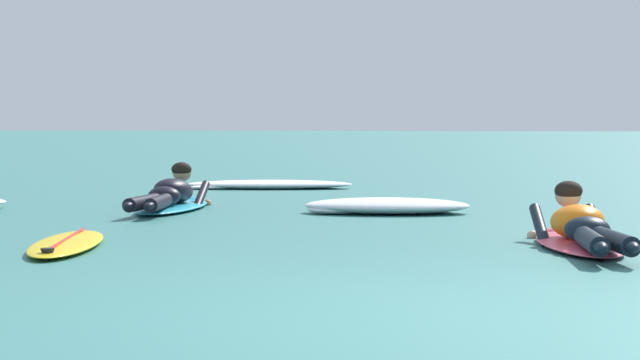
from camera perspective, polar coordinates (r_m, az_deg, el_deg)
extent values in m
plane|color=#387A75|center=(16.74, 5.92, -0.63)|extent=(120.00, 120.00, 0.00)
ellipsoid|color=#E54C66|center=(10.21, 11.07, -2.71)|extent=(0.79, 2.03, 0.07)
ellipsoid|color=#E54C66|center=(11.12, 10.16, -2.19)|extent=(0.23, 0.22, 0.06)
ellipsoid|color=orange|center=(10.24, 11.02, -1.76)|extent=(0.47, 0.70, 0.34)
ellipsoid|color=black|center=(9.87, 11.44, -2.12)|extent=(0.37, 0.32, 0.20)
cylinder|color=black|center=(9.32, 11.62, -2.60)|extent=(0.18, 0.81, 0.14)
ellipsoid|color=black|center=(8.92, 11.98, -2.84)|extent=(0.12, 0.23, 0.08)
cylinder|color=black|center=(9.35, 12.58, -2.59)|extent=(0.28, 0.81, 0.14)
ellipsoid|color=black|center=(8.97, 13.28, -2.83)|extent=(0.12, 0.23, 0.08)
cylinder|color=black|center=(10.57, 9.48, -2.04)|extent=(0.16, 0.63, 0.35)
sphere|color=tan|center=(10.97, 9.13, -2.39)|extent=(0.09, 0.09, 0.09)
cylinder|color=black|center=(10.63, 11.84, -2.04)|extent=(0.16, 0.63, 0.35)
sphere|color=tan|center=(11.01, 11.43, -2.39)|extent=(0.09, 0.09, 0.09)
sphere|color=tan|center=(10.61, 10.64, -0.61)|extent=(0.21, 0.21, 0.21)
ellipsoid|color=black|center=(10.59, 10.66, -0.45)|extent=(0.24, 0.22, 0.16)
ellipsoid|color=#2DB2D1|center=(14.06, -6.38, -1.15)|extent=(0.61, 2.17, 0.07)
ellipsoid|color=#2DB2D1|center=(15.07, -5.48, -0.84)|extent=(0.22, 0.20, 0.06)
ellipsoid|color=black|center=(14.10, -6.34, -0.47)|extent=(0.40, 0.71, 0.35)
ellipsoid|color=black|center=(13.71, -6.73, -0.69)|extent=(0.34, 0.28, 0.20)
cylinder|color=black|center=(13.18, -7.65, -0.97)|extent=(0.19, 0.84, 0.14)
ellipsoid|color=black|center=(12.78, -8.23, -1.09)|extent=(0.10, 0.22, 0.08)
cylinder|color=black|center=(13.14, -6.98, -0.98)|extent=(0.18, 0.84, 0.14)
ellipsoid|color=black|center=(12.73, -7.33, -1.10)|extent=(0.10, 0.22, 0.08)
cylinder|color=black|center=(14.53, -6.83, -0.69)|extent=(0.09, 0.56, 0.32)
sphere|color=tan|center=(14.90, -6.49, -0.98)|extent=(0.09, 0.09, 0.09)
cylinder|color=black|center=(14.42, -5.15, -0.71)|extent=(0.09, 0.56, 0.32)
sphere|color=tan|center=(14.76, -4.87, -1.01)|extent=(0.09, 0.09, 0.09)
sphere|color=tan|center=(14.49, -5.97, 0.35)|extent=(0.21, 0.21, 0.21)
ellipsoid|color=black|center=(14.47, -5.99, 0.46)|extent=(0.22, 0.20, 0.16)
ellipsoid|color=yellow|center=(10.23, -10.85, -2.70)|extent=(0.79, 2.12, 0.07)
cube|color=red|center=(10.23, -10.85, -2.49)|extent=(0.29, 1.75, 0.01)
cone|color=black|center=(9.39, -11.66, -3.38)|extent=(0.11, 0.11, 0.16)
ellipsoid|color=white|center=(17.91, -2.19, -0.19)|extent=(2.32, 0.95, 0.12)
ellipsoid|color=white|center=(18.01, -0.39, -0.23)|extent=(0.88, 0.61, 0.08)
ellipsoid|color=white|center=(17.88, -4.37, -0.29)|extent=(0.88, 0.69, 0.07)
ellipsoid|color=white|center=(13.50, 2.91, -1.11)|extent=(1.71, 0.94, 0.16)
ellipsoid|color=white|center=(13.63, 4.69, -1.18)|extent=(0.72, 0.62, 0.11)
ellipsoid|color=white|center=(13.44, 0.74, -1.28)|extent=(0.65, 0.50, 0.09)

